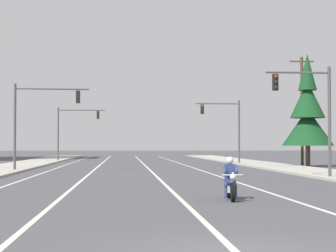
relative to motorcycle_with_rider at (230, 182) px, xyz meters
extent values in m
cube|color=beige|center=(-1.68, 34.48, -0.58)|extent=(0.16, 100.00, 0.01)
cube|color=beige|center=(-5.83, 34.48, -0.58)|extent=(0.16, 100.00, 0.01)
cube|color=beige|center=(2.04, 34.48, -0.58)|extent=(0.16, 100.00, 0.01)
cube|color=beige|center=(-8.98, 34.48, -0.58)|extent=(0.16, 100.00, 0.01)
cube|color=#ADA89E|center=(9.13, 29.48, -0.52)|extent=(4.40, 110.00, 0.14)
cube|color=#ADA89E|center=(-12.72, 29.48, -0.52)|extent=(4.40, 110.00, 0.14)
cylinder|color=black|center=(-0.06, -0.82, -0.27)|extent=(0.17, 0.65, 0.64)
cylinder|color=black|center=(0.06, 0.72, -0.27)|extent=(0.17, 0.65, 0.64)
cylinder|color=silver|center=(-0.06, -0.72, 0.05)|extent=(0.10, 0.33, 0.68)
sphere|color=white|center=(-0.07, -0.87, 0.23)|extent=(0.20, 0.20, 0.20)
cylinder|color=silver|center=(-0.05, -0.67, 0.28)|extent=(0.70, 0.10, 0.04)
ellipsoid|color=navy|center=(-0.01, -0.17, 0.01)|extent=(0.36, 0.58, 0.28)
cube|color=silver|center=(0.00, -0.05, -0.22)|extent=(0.27, 0.46, 0.24)
cube|color=black|center=(0.02, 0.27, -0.05)|extent=(0.32, 0.54, 0.12)
cube|color=navy|center=(0.05, 0.67, 0.03)|extent=(0.23, 0.37, 0.08)
cylinder|color=silver|center=(-0.11, 0.36, -0.29)|extent=(0.12, 0.55, 0.08)
cube|color=navy|center=(0.02, 0.23, 0.33)|extent=(0.38, 0.27, 0.56)
sphere|color=silver|center=(0.02, 0.21, 0.74)|extent=(0.26, 0.26, 0.26)
cylinder|color=navy|center=(0.15, 0.08, -0.05)|extent=(0.17, 0.45, 0.30)
cylinder|color=navy|center=(0.15, -0.10, -0.35)|extent=(0.12, 0.16, 0.35)
cylinder|color=navy|center=(0.20, -0.05, 0.43)|extent=(0.14, 0.53, 0.27)
cylinder|color=navy|center=(-0.13, 0.10, -0.05)|extent=(0.17, 0.45, 0.30)
cylinder|color=navy|center=(-0.17, -0.08, -0.35)|extent=(0.12, 0.16, 0.35)
cylinder|color=navy|center=(-0.20, -0.01, 0.43)|extent=(0.14, 0.53, 0.27)
cylinder|color=#47474C|center=(7.70, 12.76, 2.51)|extent=(0.18, 0.18, 6.20)
cylinder|color=#47474C|center=(5.92, 12.75, 5.26)|extent=(3.56, 0.14, 0.11)
cube|color=black|center=(4.67, 12.74, 4.71)|extent=(0.30, 0.24, 0.90)
sphere|color=red|center=(4.67, 12.58, 5.01)|extent=(0.18, 0.18, 0.18)
sphere|color=black|center=(4.67, 12.58, 4.71)|extent=(0.18, 0.18, 0.18)
sphere|color=black|center=(4.67, 12.58, 4.41)|extent=(0.18, 0.18, 0.18)
cylinder|color=#47474C|center=(-11.29, 23.81, 2.51)|extent=(0.18, 0.18, 6.20)
cylinder|color=#47474C|center=(-8.70, 23.97, 5.26)|extent=(5.18, 0.42, 0.11)
cube|color=black|center=(-6.89, 24.08, 4.71)|extent=(0.31, 0.26, 0.90)
sphere|color=red|center=(-6.90, 24.23, 5.01)|extent=(0.18, 0.18, 0.18)
sphere|color=black|center=(-6.90, 24.23, 4.71)|extent=(0.18, 0.18, 0.18)
sphere|color=black|center=(-6.90, 24.23, 4.41)|extent=(0.18, 0.18, 0.18)
cylinder|color=#47474C|center=(7.50, 39.04, 2.51)|extent=(0.18, 0.18, 6.20)
cylinder|color=#47474C|center=(5.38, 38.96, 5.26)|extent=(4.24, 0.27, 0.11)
cube|color=black|center=(3.90, 38.91, 4.71)|extent=(0.31, 0.25, 0.90)
sphere|color=red|center=(3.91, 38.75, 5.01)|extent=(0.18, 0.18, 0.18)
sphere|color=black|center=(3.91, 38.75, 4.71)|extent=(0.18, 0.18, 0.18)
sphere|color=black|center=(3.91, 38.75, 4.41)|extent=(0.18, 0.18, 0.18)
cylinder|color=#47474C|center=(-11.10, 51.41, 2.51)|extent=(0.18, 0.18, 6.20)
cylinder|color=#47474C|center=(-8.43, 51.33, 5.26)|extent=(5.34, 0.28, 0.11)
cube|color=black|center=(-6.57, 51.27, 4.71)|extent=(0.31, 0.25, 0.90)
sphere|color=red|center=(-6.56, 51.43, 5.01)|extent=(0.18, 0.18, 0.18)
sphere|color=black|center=(-6.56, 51.43, 4.71)|extent=(0.18, 0.18, 0.18)
sphere|color=black|center=(-6.56, 51.43, 4.41)|extent=(0.18, 0.18, 0.18)
cylinder|color=#4C3828|center=(12.30, 34.14, 4.29)|extent=(0.26, 0.26, 9.76)
cube|color=#4C3828|center=(12.30, 34.14, 8.77)|extent=(2.19, 0.12, 0.12)
cylinder|color=slate|center=(11.38, 34.14, 8.87)|extent=(0.08, 0.08, 0.12)
cylinder|color=slate|center=(13.22, 34.14, 8.87)|extent=(0.08, 0.08, 0.12)
cylinder|color=#4C3828|center=(12.09, 31.71, 0.32)|extent=(0.40, 0.40, 1.81)
cone|color=#14421E|center=(12.09, 31.71, 2.80)|extent=(4.42, 4.42, 3.17)
cone|color=#14421E|center=(12.09, 31.71, 5.18)|extent=(3.00, 3.00, 3.17)
cone|color=#14421E|center=(12.09, 31.71, 7.56)|extent=(1.59, 1.59, 3.17)
camera|label=1|loc=(-3.63, -21.29, 1.27)|focal=67.55mm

